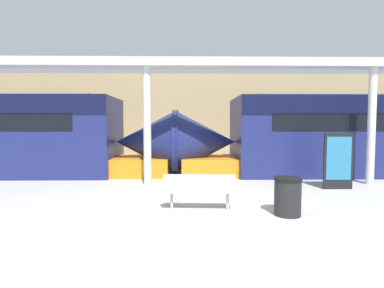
# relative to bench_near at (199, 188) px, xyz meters

# --- Properties ---
(ground_plane) EXTENTS (60.00, 60.00, 0.00)m
(ground_plane) POSITION_rel_bench_near_xyz_m (0.28, -1.08, -0.51)
(ground_plane) COLOR #B2AFA8
(station_wall) EXTENTS (56.00, 0.20, 5.00)m
(station_wall) POSITION_rel_bench_near_xyz_m (0.28, 10.83, 1.99)
(station_wall) COLOR tan
(station_wall) RESTS_ON ground_plane
(bench_near) EXTENTS (1.68, 0.54, 0.86)m
(bench_near) POSITION_rel_bench_near_xyz_m (0.00, 0.00, 0.00)
(bench_near) COLOR #ADB2B7
(bench_near) RESTS_ON ground_plane
(trash_bin) EXTENTS (0.61, 0.61, 0.84)m
(trash_bin) POSITION_rel_bench_near_xyz_m (1.92, -0.43, -0.09)
(trash_bin) COLOR black
(trash_bin) RESTS_ON ground_plane
(poster_board) EXTENTS (0.90, 0.07, 1.76)m
(poster_board) POSITION_rel_bench_near_xyz_m (4.39, 2.24, 0.38)
(poster_board) COLOR black
(poster_board) RESTS_ON ground_plane
(support_column_near) EXTENTS (0.26, 0.26, 3.88)m
(support_column_near) POSITION_rel_bench_near_xyz_m (-1.60, 3.03, 1.43)
(support_column_near) COLOR silver
(support_column_near) RESTS_ON ground_plane
(support_column_far) EXTENTS (0.26, 0.26, 3.88)m
(support_column_far) POSITION_rel_bench_near_xyz_m (5.88, 3.03, 1.43)
(support_column_far) COLOR silver
(support_column_far) RESTS_ON ground_plane
(canopy_beam) EXTENTS (28.00, 0.60, 0.28)m
(canopy_beam) POSITION_rel_bench_near_xyz_m (-1.60, 3.03, 3.51)
(canopy_beam) COLOR #B7B7BC
(canopy_beam) RESTS_ON support_column_near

